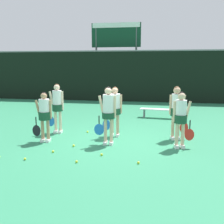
# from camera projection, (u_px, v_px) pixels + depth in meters

# --- Properties ---
(ground_plane) EXTENTS (140.00, 140.00, 0.00)m
(ground_plane) POSITION_uv_depth(u_px,v_px,m) (112.00, 140.00, 8.63)
(ground_plane) COLOR #2D7F56
(fence_windscreen) EXTENTS (60.00, 0.08, 3.39)m
(fence_windscreen) POSITION_uv_depth(u_px,v_px,m) (135.00, 76.00, 17.33)
(fence_windscreen) COLOR black
(fence_windscreen) RESTS_ON ground_plane
(scoreboard) EXTENTS (3.47, 0.15, 5.32)m
(scoreboard) POSITION_uv_depth(u_px,v_px,m) (116.00, 41.00, 18.35)
(scoreboard) COLOR #515156
(scoreboard) RESTS_ON ground_plane
(bench_courtside) EXTENTS (2.15, 0.58, 0.42)m
(bench_courtside) POSITION_uv_depth(u_px,v_px,m) (163.00, 110.00, 12.13)
(bench_courtside) COLOR silver
(bench_courtside) RESTS_ON ground_plane
(player_0) EXTENTS (0.66, 0.38, 1.60)m
(player_0) POSITION_uv_depth(u_px,v_px,m) (44.00, 113.00, 8.33)
(player_0) COLOR tan
(player_0) RESTS_ON ground_plane
(player_1) EXTENTS (0.69, 0.39, 1.80)m
(player_1) POSITION_uv_depth(u_px,v_px,m) (108.00, 110.00, 8.01)
(player_1) COLOR beige
(player_1) RESTS_ON ground_plane
(player_2) EXTENTS (0.65, 0.37, 1.68)m
(player_2) POSITION_uv_depth(u_px,v_px,m) (181.00, 115.00, 7.68)
(player_2) COLOR beige
(player_2) RESTS_ON ground_plane
(player_3) EXTENTS (0.67, 0.37, 1.78)m
(player_3) POSITION_uv_depth(u_px,v_px,m) (57.00, 104.00, 9.39)
(player_3) COLOR beige
(player_3) RESTS_ON ground_plane
(player_4) EXTENTS (0.68, 0.41, 1.72)m
(player_4) POSITION_uv_depth(u_px,v_px,m) (115.00, 107.00, 8.94)
(player_4) COLOR tan
(player_4) RESTS_ON ground_plane
(player_5) EXTENTS (0.64, 0.37, 1.76)m
(player_5) POSITION_uv_depth(u_px,v_px,m) (176.00, 108.00, 8.58)
(player_5) COLOR tan
(player_5) RESTS_ON ground_plane
(tennis_ball_1) EXTENTS (0.07, 0.07, 0.07)m
(tennis_ball_1) POSITION_uv_depth(u_px,v_px,m) (77.00, 162.00, 6.63)
(tennis_ball_1) COLOR #CCE033
(tennis_ball_1) RESTS_ON ground_plane
(tennis_ball_2) EXTENTS (0.07, 0.07, 0.07)m
(tennis_ball_2) POSITION_uv_depth(u_px,v_px,m) (87.00, 132.00, 9.57)
(tennis_ball_2) COLOR #CCE033
(tennis_ball_2) RESTS_ON ground_plane
(tennis_ball_3) EXTENTS (0.06, 0.06, 0.06)m
(tennis_ball_3) POSITION_uv_depth(u_px,v_px,m) (110.00, 130.00, 9.86)
(tennis_ball_3) COLOR #CCE033
(tennis_ball_3) RESTS_ON ground_plane
(tennis_ball_4) EXTENTS (0.06, 0.06, 0.06)m
(tennis_ball_4) POSITION_uv_depth(u_px,v_px,m) (25.00, 159.00, 6.82)
(tennis_ball_4) COLOR #CCE033
(tennis_ball_4) RESTS_ON ground_plane
(tennis_ball_5) EXTENTS (0.07, 0.07, 0.07)m
(tennis_ball_5) POSITION_uv_depth(u_px,v_px,m) (53.00, 151.00, 7.41)
(tennis_ball_5) COLOR #CCE033
(tennis_ball_5) RESTS_ON ground_plane
(tennis_ball_6) EXTENTS (0.07, 0.07, 0.07)m
(tennis_ball_6) POSITION_uv_depth(u_px,v_px,m) (74.00, 146.00, 7.93)
(tennis_ball_6) COLOR #CCE033
(tennis_ball_6) RESTS_ON ground_plane
(tennis_ball_8) EXTENTS (0.07, 0.07, 0.07)m
(tennis_ball_8) POSITION_uv_depth(u_px,v_px,m) (138.00, 163.00, 6.56)
(tennis_ball_8) COLOR #CCE033
(tennis_ball_8) RESTS_ON ground_plane
(tennis_ball_10) EXTENTS (0.07, 0.07, 0.07)m
(tennis_ball_10) POSITION_uv_depth(u_px,v_px,m) (193.00, 135.00, 9.13)
(tennis_ball_10) COLOR #CCE033
(tennis_ball_10) RESTS_ON ground_plane
(tennis_ball_11) EXTENTS (0.07, 0.07, 0.07)m
(tennis_ball_11) POSITION_uv_depth(u_px,v_px,m) (102.00, 155.00, 7.14)
(tennis_ball_11) COLOR #CCE033
(tennis_ball_11) RESTS_ON ground_plane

